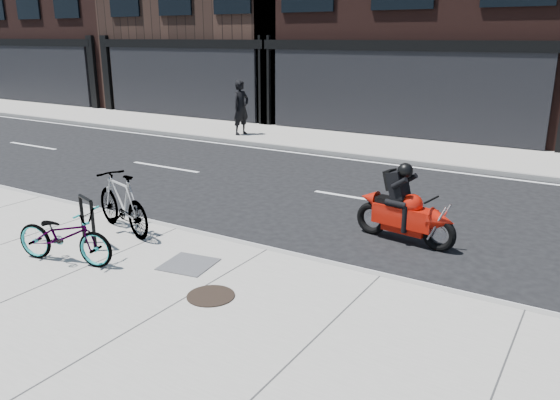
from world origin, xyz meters
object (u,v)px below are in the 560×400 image
Objects in this scene: motorcycle at (409,211)px; bicycle_front at (64,235)px; bike_rack at (87,218)px; manhole_cover at (211,296)px; utility_grate at (189,264)px; bicycle_rear at (122,202)px; pedestrian at (241,108)px.

bicycle_front is at bearing -128.19° from motorcycle.
bike_rack is 0.51× the size of bicycle_front.
utility_grate is (-0.97, 0.67, 0.00)m from manhole_cover.
motorcycle reaches higher than bicycle_rear.
bike_rack reaches higher than utility_grate.
bicycle_rear is at bearing 164.36° from utility_grate.
manhole_cover is (2.66, 0.25, -0.44)m from bicycle_front.
pedestrian reaches higher than utility_grate.
pedestrian is (-4.24, 10.37, 0.45)m from bike_rack.
manhole_cover is at bearing 84.18° from bicycle_rear.
manhole_cover is (2.97, -1.23, -0.54)m from bicycle_rear.
motorcycle is 3.94m from utility_grate.
bicycle_rear reaches higher than bicycle_front.
bicycle_rear is 5.12m from motorcycle.
bike_rack is 0.85m from bicycle_rear.
manhole_cover is at bearing -7.57° from bike_rack.
utility_grate is at bearing -74.76° from bicycle_front.
motorcycle reaches higher than bike_rack.
bicycle_rear is (-0.31, 1.48, 0.10)m from bicycle_front.
bike_rack is at bearing -134.65° from motorcycle.
pedestrian is 2.93× the size of manhole_cover.
motorcycle is 1.00× the size of pedestrian.
pedestrian is at bearing 8.64° from bicycle_front.
manhole_cover is (2.89, -0.38, -0.51)m from bike_rack.
pedestrian is (-4.47, 11.01, 0.52)m from bicycle_front.
manhole_cover is (-1.51, -3.70, -0.45)m from motorcycle.
bike_rack reaches higher than manhole_cover.
bike_rack is at bearing 6.29° from bicycle_front.
pedestrian reaches higher than bicycle_rear.
bicycle_front is at bearing 28.53° from bicycle_rear.
manhole_cover is at bearing -98.02° from bicycle_front.
bicycle_rear is at bearing -146.98° from pedestrian.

